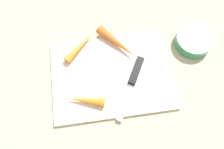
{
  "coord_description": "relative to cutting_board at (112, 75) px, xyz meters",
  "views": [
    {
      "loc": [
        0.04,
        0.26,
        0.67
      ],
      "look_at": [
        0.0,
        0.0,
        0.01
      ],
      "focal_mm": 37.84,
      "sensor_mm": 36.0,
      "label": 1
    }
  ],
  "objects": [
    {
      "name": "cutting_board",
      "position": [
        0.0,
        0.0,
        0.0
      ],
      "size": [
        0.36,
        0.26,
        0.01
      ],
      "primitive_type": "cube",
      "color": "silver",
      "rests_on": "ground_plane"
    },
    {
      "name": "ground_plane",
      "position": [
        0.0,
        0.0,
        -0.01
      ],
      "size": [
        1.4,
        1.4,
        0.0
      ],
      "primitive_type": "plane",
      "color": "#C6B793"
    },
    {
      "name": "small_bowl",
      "position": [
        -0.27,
        -0.08,
        0.01
      ],
      "size": [
        0.11,
        0.11,
        0.04
      ],
      "primitive_type": "cylinder",
      "color": "#388C59",
      "rests_on": "ground_plane"
    },
    {
      "name": "carrot_shortest",
      "position": [
        0.08,
        0.07,
        0.02
      ],
      "size": [
        0.11,
        0.05,
        0.03
      ],
      "primitive_type": "cone",
      "rotation": [
        0.0,
        1.57,
        6.01
      ],
      "color": "orange",
      "rests_on": "cutting_board"
    },
    {
      "name": "carrot_medium",
      "position": [
        0.09,
        -0.1,
        0.02
      ],
      "size": [
        0.11,
        0.1,
        0.02
      ],
      "primitive_type": "cone",
      "rotation": [
        0.0,
        1.57,
        3.9
      ],
      "color": "orange",
      "rests_on": "cutting_board"
    },
    {
      "name": "carrot_longest",
      "position": [
        -0.03,
        -0.1,
        0.02
      ],
      "size": [
        0.12,
        0.13,
        0.03
      ],
      "primitive_type": "cone",
      "rotation": [
        0.0,
        1.57,
        2.29
      ],
      "color": "orange",
      "rests_on": "cutting_board"
    },
    {
      "name": "knife",
      "position": [
        -0.07,
        0.02,
        0.01
      ],
      "size": [
        0.11,
        0.19,
        0.01
      ],
      "rotation": [
        0.0,
        0.0,
        1.07
      ],
      "color": "#B7B7BC",
      "rests_on": "cutting_board"
    }
  ]
}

